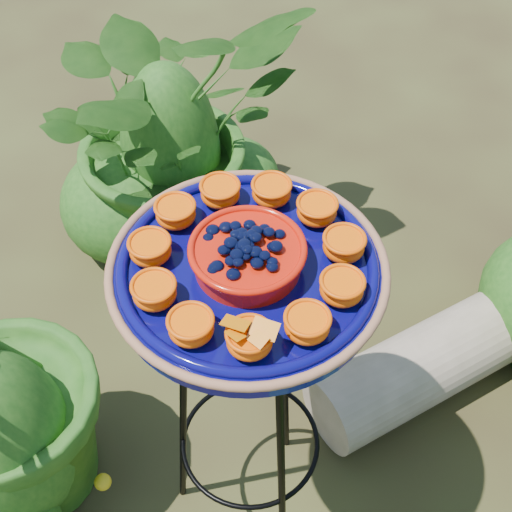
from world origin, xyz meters
name	(u,v)px	position (x,y,z in m)	size (l,w,h in m)	color
ground_plane	(286,451)	(0.00, 0.00, 0.00)	(20.00, 20.00, 0.00)	black
tripod_stand	(249,389)	(-0.06, -0.13, 0.49)	(0.37, 0.37, 0.80)	black
feeder_dish	(248,267)	(-0.06, -0.13, 0.84)	(0.52, 0.52, 0.10)	#070753
driftwood_log	(423,365)	(0.30, 0.27, 0.10)	(0.20, 0.20, 0.60)	tan
shrub_back_left	(168,122)	(-0.50, 0.69, 0.40)	(0.73, 0.63, 0.81)	#1B4A13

